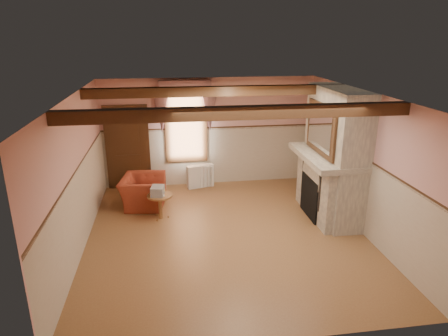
{
  "coord_description": "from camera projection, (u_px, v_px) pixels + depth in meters",
  "views": [
    {
      "loc": [
        -1.09,
        -7.09,
        3.84
      ],
      "look_at": [
        0.07,
        0.8,
        1.14
      ],
      "focal_mm": 32.0,
      "sensor_mm": 36.0,
      "label": 1
    }
  ],
  "objects": [
    {
      "name": "mantel",
      "position": [
        327.0,
        157.0,
        8.46
      ],
      "size": [
        1.05,
        2.05,
        0.12
      ],
      "primitive_type": "cube",
      "color": "gray",
      "rests_on": "fireplace"
    },
    {
      "name": "wall_right",
      "position": [
        363.0,
        162.0,
        7.96
      ],
      "size": [
        0.02,
        6.0,
        2.8
      ],
      "primitive_type": "cube",
      "color": "#CE948E",
      "rests_on": "floor"
    },
    {
      "name": "side_table",
      "position": [
        160.0,
        207.0,
        8.65
      ],
      "size": [
        0.69,
        0.69,
        0.55
      ],
      "primitive_type": "cylinder",
      "rotation": [
        0.0,
        0.0,
        -0.36
      ],
      "color": "brown",
      "rests_on": "floor"
    },
    {
      "name": "wall_front",
      "position": [
        265.0,
        249.0,
        4.77
      ],
      "size": [
        5.5,
        0.02,
        2.8
      ],
      "primitive_type": "cube",
      "color": "#CE948E",
      "rests_on": "floor"
    },
    {
      "name": "wainscot",
      "position": [
        227.0,
        200.0,
        7.79
      ],
      "size": [
        5.5,
        6.0,
        1.5
      ],
      "primitive_type": null,
      "color": "#BFB29A",
      "rests_on": "floor"
    },
    {
      "name": "floor",
      "position": [
        226.0,
        234.0,
        8.03
      ],
      "size": [
        5.5,
        6.0,
        0.01
      ],
      "primitive_type": "cube",
      "color": "brown",
      "rests_on": "ground"
    },
    {
      "name": "window",
      "position": [
        186.0,
        124.0,
        10.2
      ],
      "size": [
        1.06,
        0.08,
        2.02
      ],
      "primitive_type": "cube",
      "color": "white",
      "rests_on": "wall_back"
    },
    {
      "name": "jar_yellow",
      "position": [
        331.0,
        154.0,
        8.25
      ],
      "size": [
        0.06,
        0.06,
        0.12
      ],
      "primitive_type": "cylinder",
      "color": "gold",
      "rests_on": "mantel"
    },
    {
      "name": "ceiling",
      "position": [
        227.0,
        95.0,
        7.13
      ],
      "size": [
        5.5,
        6.0,
        0.01
      ],
      "primitive_type": "cube",
      "color": "silver",
      "rests_on": "wall_back"
    },
    {
      "name": "wall_left",
      "position": [
        76.0,
        176.0,
        7.2
      ],
      "size": [
        0.02,
        6.0,
        2.8
      ],
      "primitive_type": "cube",
      "color": "#CE948E",
      "rests_on": "floor"
    },
    {
      "name": "fireplace",
      "position": [
        335.0,
        154.0,
        8.47
      ],
      "size": [
        0.85,
        2.0,
        2.8
      ],
      "primitive_type": "cube",
      "color": "gray",
      "rests_on": "floor"
    },
    {
      "name": "candle_red",
      "position": [
        340.0,
        159.0,
        7.82
      ],
      "size": [
        0.06,
        0.06,
        0.16
      ],
      "primitive_type": "cylinder",
      "color": "maroon",
      "rests_on": "mantel"
    },
    {
      "name": "bowl",
      "position": [
        324.0,
        150.0,
        8.59
      ],
      "size": [
        0.33,
        0.33,
        0.08
      ],
      "primitive_type": "imported",
      "color": "brown",
      "rests_on": "mantel"
    },
    {
      "name": "wall_back",
      "position": [
        209.0,
        132.0,
        10.39
      ],
      "size": [
        5.5,
        0.02,
        2.8
      ],
      "primitive_type": "cube",
      "color": "#CE948E",
      "rests_on": "floor"
    },
    {
      "name": "firebox",
      "position": [
        313.0,
        197.0,
        8.72
      ],
      "size": [
        0.2,
        0.95,
        0.9
      ],
      "primitive_type": "cube",
      "color": "black",
      "rests_on": "floor"
    },
    {
      "name": "mantel_clock",
      "position": [
        314.0,
        140.0,
        9.16
      ],
      "size": [
        0.14,
        0.24,
        0.2
      ],
      "primitive_type": "cube",
      "color": "black",
      "rests_on": "mantel"
    },
    {
      "name": "book_stack",
      "position": [
        158.0,
        191.0,
        8.51
      ],
      "size": [
        0.31,
        0.36,
        0.2
      ],
      "primitive_type": "cube",
      "rotation": [
        0.0,
        0.0,
        -0.17
      ],
      "color": "#B7AD8C",
      "rests_on": "side_table"
    },
    {
      "name": "ceiling_beam_back",
      "position": [
        218.0,
        91.0,
        8.29
      ],
      "size": [
        5.5,
        0.18,
        0.2
      ],
      "primitive_type": "cube",
      "color": "black",
      "rests_on": "ceiling"
    },
    {
      "name": "door",
      "position": [
        128.0,
        149.0,
        10.16
      ],
      "size": [
        1.1,
        0.1,
        2.1
      ],
      "primitive_type": "cube",
      "color": "black",
      "rests_on": "floor"
    },
    {
      "name": "ceiling_beam_front",
      "position": [
        239.0,
        113.0,
        6.04
      ],
      "size": [
        5.5,
        0.18,
        0.2
      ],
      "primitive_type": "cube",
      "color": "black",
      "rests_on": "ceiling"
    },
    {
      "name": "chair_rail",
      "position": [
        227.0,
        164.0,
        7.55
      ],
      "size": [
        5.5,
        6.0,
        0.08
      ],
      "primitive_type": null,
      "color": "black",
      "rests_on": "wainscot"
    },
    {
      "name": "radiator",
      "position": [
        200.0,
        176.0,
        10.42
      ],
      "size": [
        0.72,
        0.35,
        0.6
      ],
      "primitive_type": "cube",
      "rotation": [
        0.0,
        0.0,
        0.25
      ],
      "color": "silver",
      "rests_on": "floor"
    },
    {
      "name": "overmantel_mirror",
      "position": [
        321.0,
        129.0,
        8.24
      ],
      "size": [
        0.06,
        1.44,
        1.04
      ],
      "primitive_type": "cube",
      "color": "silver",
      "rests_on": "fireplace"
    },
    {
      "name": "armchair",
      "position": [
        143.0,
        191.0,
        9.29
      ],
      "size": [
        1.09,
        1.2,
        0.7
      ],
      "primitive_type": "imported",
      "rotation": [
        0.0,
        0.0,
        1.42
      ],
      "color": "maroon",
      "rests_on": "floor"
    },
    {
      "name": "oil_lamp",
      "position": [
        323.0,
        144.0,
        8.64
      ],
      "size": [
        0.11,
        0.11,
        0.28
      ],
      "primitive_type": "cylinder",
      "color": "#C08836",
      "rests_on": "mantel"
    },
    {
      "name": "window_drapes",
      "position": [
        185.0,
        101.0,
        9.92
      ],
      "size": [
        1.3,
        0.14,
        1.4
      ],
      "primitive_type": "cube",
      "color": "gray",
      "rests_on": "wall_back"
    }
  ]
}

